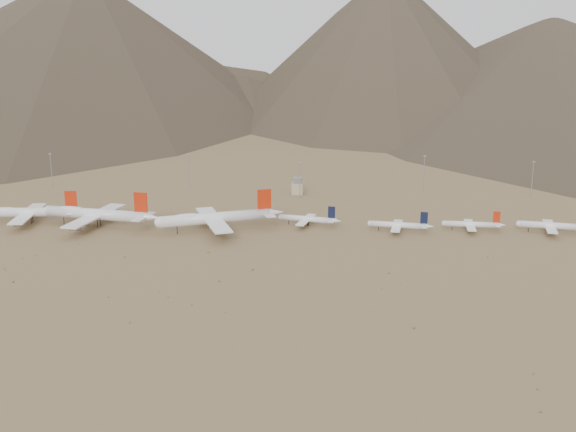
# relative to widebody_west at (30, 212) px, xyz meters

# --- Properties ---
(ground) EXTENTS (3000.00, 3000.00, 0.00)m
(ground) POSITION_rel_widebody_west_xyz_m (127.75, -28.35, -6.81)
(ground) COLOR #93724C
(ground) RESTS_ON ground
(mountain_ridge) EXTENTS (4400.00, 1000.00, 300.00)m
(mountain_ridge) POSITION_rel_widebody_west_xyz_m (127.75, 871.65, 143.19)
(mountain_ridge) COLOR brown
(mountain_ridge) RESTS_ON ground
(widebody_west) EXTENTS (66.36, 51.51, 19.77)m
(widebody_west) POSITION_rel_widebody_west_xyz_m (0.00, 0.00, 0.00)
(widebody_west) COLOR white
(widebody_west) RESTS_ON ground
(widebody_centre) EXTENTS (76.12, 59.53, 22.82)m
(widebody_centre) POSITION_rel_widebody_west_xyz_m (43.75, -5.46, 1.05)
(widebody_centre) COLOR white
(widebody_centre) RESTS_ON ground
(widebody_east) EXTENTS (73.55, 58.96, 23.09)m
(widebody_east) POSITION_rel_widebody_west_xyz_m (116.33, -8.82, 1.15)
(widebody_east) COLOR white
(widebody_east) RESTS_ON ground
(narrowbody_a) EXTENTS (38.99, 28.66, 13.06)m
(narrowbody_a) POSITION_rel_widebody_west_xyz_m (169.94, 6.23, -2.58)
(narrowbody_a) COLOR white
(narrowbody_a) RESTS_ON ground
(narrowbody_b) EXTENTS (38.57, 28.04, 12.78)m
(narrowbody_b) POSITION_rel_widebody_west_xyz_m (223.60, -2.99, -2.67)
(narrowbody_b) COLOR white
(narrowbody_b) RESTS_ON ground
(narrowbody_c) EXTENTS (37.29, 26.83, 12.30)m
(narrowbody_c) POSITION_rel_widebody_west_xyz_m (266.60, 2.46, -2.82)
(narrowbody_c) COLOR white
(narrowbody_c) RESTS_ON ground
(narrowbody_d) EXTENTS (42.78, 31.15, 14.20)m
(narrowbody_d) POSITION_rel_widebody_west_xyz_m (312.28, 0.88, -2.21)
(narrowbody_d) COLOR white
(narrowbody_d) RESTS_ON ground
(control_tower) EXTENTS (8.00, 8.00, 12.00)m
(control_tower) POSITION_rel_widebody_west_xyz_m (157.75, 91.65, -1.50)
(control_tower) COLOR tan
(control_tower) RESTS_ON ground
(mast_far_west) EXTENTS (2.00, 0.60, 25.70)m
(mast_far_west) POSITION_rel_widebody_west_xyz_m (-26.70, 100.41, 7.39)
(mast_far_west) COLOR gray
(mast_far_west) RESTS_ON ground
(mast_west) EXTENTS (2.00, 0.60, 25.70)m
(mast_west) POSITION_rel_widebody_west_xyz_m (75.63, 106.47, 7.39)
(mast_west) COLOR gray
(mast_west) RESTS_ON ground
(mast_centre) EXTENTS (2.00, 0.60, 25.70)m
(mast_centre) POSITION_rel_widebody_west_xyz_m (160.26, 78.85, 7.39)
(mast_centre) COLOR gray
(mast_centre) RESTS_ON ground
(mast_east) EXTENTS (2.00, 0.60, 25.70)m
(mast_east) POSITION_rel_widebody_west_xyz_m (249.36, 112.19, 7.39)
(mast_east) COLOR gray
(mast_east) RESTS_ON ground
(mast_far_east) EXTENTS (2.00, 0.60, 25.70)m
(mast_far_east) POSITION_rel_widebody_west_xyz_m (322.61, 94.52, 7.39)
(mast_far_east) COLOR gray
(mast_far_east) RESTS_ON ground
(desert_scrub) EXTENTS (353.01, 166.14, 0.97)m
(desert_scrub) POSITION_rel_widebody_west_xyz_m (93.93, -110.36, -6.48)
(desert_scrub) COLOR brown
(desert_scrub) RESTS_ON ground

